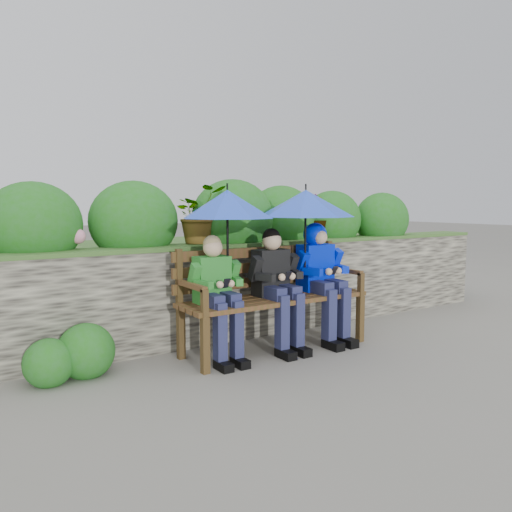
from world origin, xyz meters
TOP-DOWN VIEW (x-y plane):
  - ground at (0.00, 0.00)m, footprint 60.00×60.00m
  - garden_backdrop at (0.00, 1.61)m, footprint 8.00×2.85m
  - park_bench at (0.22, 0.17)m, footprint 1.96×0.57m
  - boy_left at (-0.44, 0.08)m, footprint 0.48×0.56m
  - boy_middle at (0.23, 0.07)m, footprint 0.51×0.59m
  - boy_right at (0.80, 0.08)m, footprint 0.54×0.66m
  - umbrella_left at (-0.29, 0.15)m, footprint 0.86×0.86m
  - umbrella_right at (0.58, 0.07)m, footprint 0.97×0.97m

SIDE VIEW (x-z plane):
  - ground at x=0.00m, z-range 0.00..0.00m
  - park_bench at x=0.22m, z-range 0.07..1.10m
  - garden_backdrop at x=0.00m, z-range -0.28..1.48m
  - boy_left at x=-0.44m, z-range 0.09..1.25m
  - boy_middle at x=0.23m, z-range 0.08..1.29m
  - boy_right at x=0.80m, z-range 0.13..1.37m
  - umbrella_left at x=-0.29m, z-range 1.00..1.89m
  - umbrella_right at x=0.58m, z-range 1.01..1.89m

